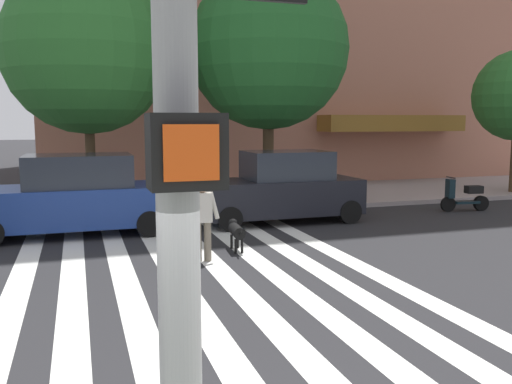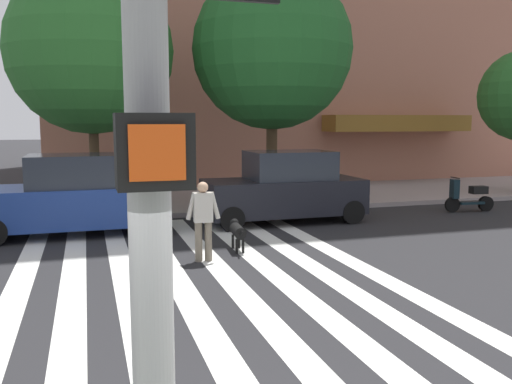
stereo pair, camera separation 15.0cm
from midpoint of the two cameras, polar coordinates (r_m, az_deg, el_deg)
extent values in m
plane|color=#232326|center=(9.86, -11.49, -9.57)|extent=(160.00, 160.00, 0.00)
cube|color=gray|center=(19.07, -14.86, -1.18)|extent=(80.00, 6.00, 0.15)
cube|color=silver|center=(9.86, -24.35, -10.05)|extent=(0.45, 12.34, 0.01)
cube|color=silver|center=(9.80, -19.04, -9.90)|extent=(0.45, 12.34, 0.01)
cube|color=silver|center=(9.82, -13.71, -9.67)|extent=(0.45, 12.34, 0.01)
cube|color=silver|center=(9.92, -8.46, -9.35)|extent=(0.45, 12.34, 0.01)
cube|color=silver|center=(10.10, -3.36, -8.97)|extent=(0.45, 12.34, 0.01)
cube|color=silver|center=(10.36, 1.51, -8.55)|extent=(0.45, 12.34, 0.01)
cube|color=silver|center=(10.69, 6.11, -8.09)|extent=(0.45, 12.34, 0.01)
cube|color=silver|center=(11.08, 10.39, -7.61)|extent=(0.45, 12.34, 0.01)
cube|color=brown|center=(25.01, 13.77, 7.00)|extent=(6.64, 1.60, 0.70)
cylinder|color=gray|center=(2.25, -10.37, 12.14)|extent=(0.18, 0.18, 5.80)
cube|color=black|center=(2.04, -9.40, 4.22)|extent=(0.28, 0.18, 0.28)
cube|color=#E54C14|center=(1.95, -8.95, 4.07)|extent=(0.20, 0.01, 0.20)
cube|color=navy|center=(14.50, -18.91, -1.36)|extent=(4.57, 1.96, 0.97)
cube|color=#232833|center=(14.39, -18.33, 2.15)|extent=(2.58, 1.73, 0.80)
cylinder|color=black|center=(15.59, -25.45, -2.61)|extent=(0.66, 0.22, 0.66)
cylinder|color=black|center=(13.77, -11.35, -3.28)|extent=(0.66, 0.22, 0.66)
cylinder|color=black|center=(15.53, -12.14, -2.08)|extent=(0.66, 0.22, 0.66)
cube|color=black|center=(15.46, 2.30, -0.44)|extent=(4.47, 1.93, 0.97)
cube|color=#232833|center=(15.43, 2.94, 2.83)|extent=(2.34, 1.68, 0.79)
cylinder|color=black|center=(14.17, -3.06, -2.83)|extent=(0.66, 0.23, 0.66)
cylinder|color=black|center=(15.81, -4.75, -1.77)|extent=(0.66, 0.23, 0.66)
cylinder|color=black|center=(15.47, 9.49, -2.05)|extent=(0.66, 0.23, 0.66)
cylinder|color=black|center=(16.98, 6.75, -1.15)|extent=(0.66, 0.23, 0.66)
cylinder|color=black|center=(18.23, 19.22, -1.22)|extent=(0.49, 0.16, 0.48)
cylinder|color=black|center=(18.83, 22.25, -1.09)|extent=(0.49, 0.20, 0.48)
cube|color=black|center=(18.54, 20.89, -1.00)|extent=(0.83, 0.42, 0.08)
cube|color=black|center=(18.62, 21.61, 0.25)|extent=(0.55, 0.36, 0.24)
cube|color=black|center=(18.19, 19.42, 0.35)|extent=(0.23, 0.30, 0.60)
cylinder|color=black|center=(18.15, 19.47, 1.44)|extent=(0.10, 0.50, 0.04)
cylinder|color=#4C3823|center=(17.37, -17.16, 3.82)|extent=(0.29, 0.29, 3.41)
sphere|color=#286628|center=(17.46, -17.55, 13.91)|extent=(4.94, 4.94, 4.94)
cylinder|color=#4C3823|center=(17.85, 1.04, 4.49)|extent=(0.36, 0.36, 3.57)
sphere|color=#1E5623|center=(17.97, 1.07, 14.70)|extent=(5.11, 5.11, 5.11)
cylinder|color=#6B6051|center=(11.21, -6.48, -5.21)|extent=(0.16, 0.16, 0.82)
cylinder|color=#6B6051|center=(11.23, -5.46, -5.17)|extent=(0.16, 0.16, 0.82)
cube|color=#B2ADA3|center=(11.09, -6.02, -1.61)|extent=(0.40, 0.27, 0.60)
cylinder|color=#B2ADA3|center=(11.06, -7.25, -1.50)|extent=(0.23, 0.11, 0.57)
cylinder|color=#B2ADA3|center=(11.11, -4.79, -1.42)|extent=(0.23, 0.11, 0.57)
sphere|color=tan|center=(11.03, -6.05, 0.49)|extent=(0.24, 0.24, 0.22)
cylinder|color=black|center=(12.04, -2.39, -4.10)|extent=(0.32, 0.71, 0.26)
sphere|color=black|center=(12.43, -2.77, -3.26)|extent=(0.22, 0.22, 0.20)
cylinder|color=black|center=(11.60, -1.98, -4.29)|extent=(0.06, 0.24, 0.16)
cylinder|color=black|center=(12.32, -2.92, -5.21)|extent=(0.06, 0.06, 0.32)
cylinder|color=black|center=(12.34, -2.28, -5.18)|extent=(0.06, 0.06, 0.32)
cylinder|color=black|center=(11.85, -2.50, -5.71)|extent=(0.06, 0.06, 0.32)
cylinder|color=black|center=(11.88, -1.83, -5.68)|extent=(0.06, 0.06, 0.32)
camera|label=1|loc=(0.07, -90.42, -0.06)|focal=38.26mm
camera|label=2|loc=(0.07, 89.58, 0.06)|focal=38.26mm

